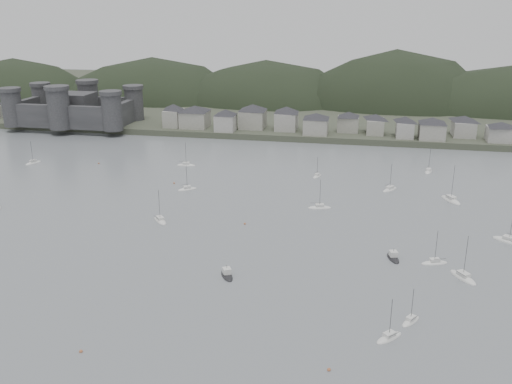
# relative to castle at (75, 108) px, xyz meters

# --- Properties ---
(ground) EXTENTS (900.00, 900.00, 0.00)m
(ground) POSITION_rel_castle_xyz_m (120.00, -179.80, -10.96)
(ground) COLOR slate
(ground) RESTS_ON ground
(far_shore_land) EXTENTS (900.00, 250.00, 3.00)m
(far_shore_land) POSITION_rel_castle_xyz_m (120.00, 115.20, -9.46)
(far_shore_land) COLOR #383D2D
(far_shore_land) RESTS_ON ground
(forested_ridge) EXTENTS (851.55, 103.94, 102.57)m
(forested_ridge) POSITION_rel_castle_xyz_m (124.83, 89.60, -22.25)
(forested_ridge) COLOR black
(forested_ridge) RESTS_ON ground
(castle) EXTENTS (66.00, 43.00, 20.00)m
(castle) POSITION_rel_castle_xyz_m (0.00, 0.00, 0.00)
(castle) COLOR #303133
(castle) RESTS_ON far_shore_land
(waterfront_town) EXTENTS (451.48, 28.46, 12.92)m
(waterfront_town) POSITION_rel_castle_xyz_m (170.59, 3.54, -2.30)
(waterfront_town) COLOR gray
(waterfront_town) RESTS_ON far_shore_land
(moored_fleet) EXTENTS (232.80, 154.88, 13.53)m
(moored_fleet) POSITION_rel_castle_xyz_m (113.81, -118.38, -10.79)
(moored_fleet) COLOR silver
(moored_fleet) RESTS_ON ground
(motor_launch_near) EXTENTS (4.32, 7.34, 3.67)m
(motor_launch_near) POSITION_rel_castle_xyz_m (162.72, -134.29, -10.66)
(motor_launch_near) COLOR black
(motor_launch_near) RESTS_ON ground
(motor_launch_far) EXTENTS (5.38, 7.18, 3.65)m
(motor_launch_far) POSITION_rel_castle_xyz_m (122.05, -152.40, -10.66)
(motor_launch_far) COLOR black
(motor_launch_far) RESTS_ON ground
(mooring_buoys) EXTENTS (157.57, 125.61, 0.70)m
(mooring_buoys) POSITION_rel_castle_xyz_m (107.14, -132.41, -10.81)
(mooring_buoys) COLOR #AF623A
(mooring_buoys) RESTS_ON ground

